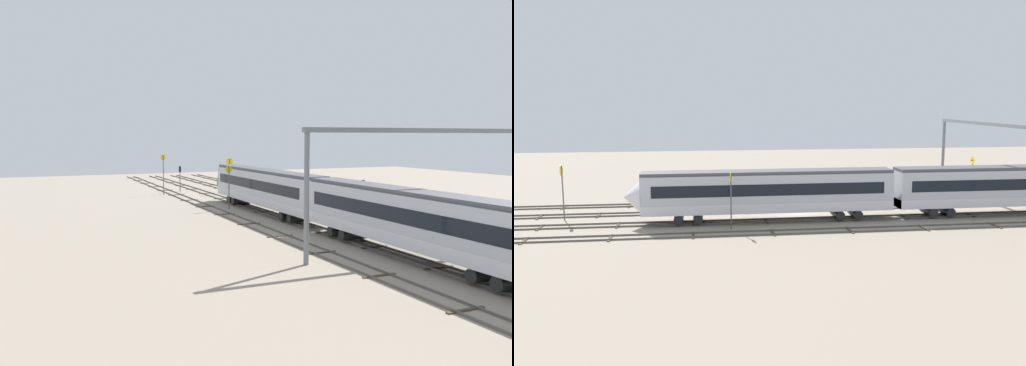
# 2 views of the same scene
# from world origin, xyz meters

# --- Properties ---
(ground_plane) EXTENTS (141.57, 141.57, 0.00)m
(ground_plane) POSITION_xyz_m (0.00, 0.00, 0.00)
(ground_plane) COLOR gray
(track_near_foreground) EXTENTS (125.57, 2.40, 0.16)m
(track_near_foreground) POSITION_xyz_m (-0.00, -7.20, 0.07)
(track_near_foreground) COLOR #59544C
(track_near_foreground) RESTS_ON ground
(track_second_near) EXTENTS (125.57, 2.40, 0.16)m
(track_second_near) POSITION_xyz_m (0.00, -2.40, 0.07)
(track_second_near) COLOR #59544C
(track_second_near) RESTS_ON ground
(track_with_train) EXTENTS (125.57, 2.40, 0.16)m
(track_with_train) POSITION_xyz_m (-0.00, 2.40, 0.07)
(track_with_train) COLOR #59544C
(track_with_train) RESTS_ON ground
(track_second_far) EXTENTS (125.57, 2.40, 0.16)m
(track_second_far) POSITION_xyz_m (-0.00, 7.20, 0.07)
(track_second_far) COLOR #59544C
(track_second_far) RESTS_ON ground
(train) EXTENTS (75.20, 3.24, 4.80)m
(train) POSITION_xyz_m (-20.98, 2.40, 2.66)
(train) COLOR #B7BCC6
(train) RESTS_ON ground
(overhead_gantry) EXTENTS (0.40, 20.45, 9.31)m
(overhead_gantry) POSITION_xyz_m (-20.05, 0.04, 7.05)
(overhead_gantry) COLOR slate
(overhead_gantry) RESTS_ON ground
(speed_sign_mid_trackside) EXTENTS (0.14, 0.96, 4.73)m
(speed_sign_mid_trackside) POSITION_xyz_m (-23.57, -9.17, 3.12)
(speed_sign_mid_trackside) COLOR #4C4C51
(speed_sign_mid_trackside) RESTS_ON ground
(speed_sign_far_trackside) EXTENTS (0.14, 1.09, 5.43)m
(speed_sign_far_trackside) POSITION_xyz_m (22.96, -0.78, 3.65)
(speed_sign_far_trackside) COLOR #4C4C51
(speed_sign_far_trackside) RESTS_ON ground
(speed_sign_distant_end) EXTENTS (0.14, 0.84, 5.22)m
(speed_sign_distant_end) POSITION_xyz_m (7.04, 5.33, 3.31)
(speed_sign_distant_end) COLOR #4C4C51
(speed_sign_distant_end) RESTS_ON ground
(signal_light_trackside_approach) EXTENTS (0.31, 0.32, 4.12)m
(signal_light_trackside_approach) POSITION_xyz_m (-5.11, -5.24, 2.72)
(signal_light_trackside_approach) COLOR #4C4C51
(signal_light_trackside_approach) RESTS_ON ground
(relay_cabinet) EXTENTS (1.49, 0.87, 1.72)m
(relay_cabinet) POSITION_xyz_m (12.64, -9.99, 0.86)
(relay_cabinet) COLOR #597259
(relay_cabinet) RESTS_ON ground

